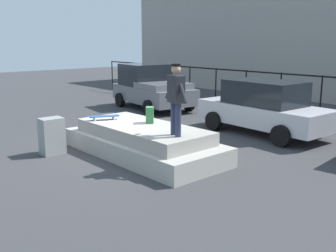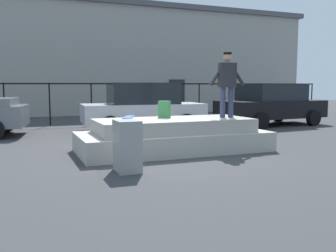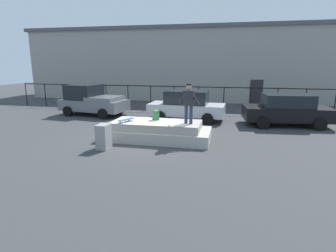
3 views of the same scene
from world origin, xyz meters
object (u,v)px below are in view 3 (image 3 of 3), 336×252
at_px(backpack, 156,115).
at_px(car_silver_sedan_mid, 187,105).
at_px(skateboard, 126,120).
at_px(utility_box, 104,137).
at_px(skateboarder, 189,101).
at_px(car_grey_pickup_near, 92,100).
at_px(car_black_sedan_far, 287,110).

bearing_deg(backpack, car_silver_sedan_mid, 121.34).
relative_size(skateboard, utility_box, 0.86).
height_order(skateboarder, backpack, skateboarder).
xyz_separation_m(skateboarder, skateboard, (-2.71, -0.24, -0.87)).
bearing_deg(car_grey_pickup_near, skateboard, -50.41).
height_order(skateboard, utility_box, utility_box).
bearing_deg(utility_box, car_silver_sedan_mid, 70.45).
relative_size(car_grey_pickup_near, car_silver_sedan_mid, 0.99).
bearing_deg(backpack, car_black_sedan_far, 73.78).
bearing_deg(backpack, skateboarder, 24.87).
relative_size(skateboarder, utility_box, 1.69).
xyz_separation_m(skateboard, car_silver_sedan_mid, (1.93, 4.87, -0.04)).
bearing_deg(skateboard, backpack, 31.84).
relative_size(backpack, utility_box, 0.44).
distance_m(backpack, car_grey_pickup_near, 7.18).
relative_size(backpack, car_silver_sedan_mid, 0.10).
bearing_deg(car_silver_sedan_mid, skateboarder, -80.39).
xyz_separation_m(backpack, car_grey_pickup_near, (-5.53, 4.58, -0.08)).
distance_m(skateboard, utility_box, 1.51).
distance_m(skateboarder, backpack, 1.79).
relative_size(skateboard, car_black_sedan_far, 0.18).
relative_size(car_silver_sedan_mid, car_black_sedan_far, 0.97).
bearing_deg(backpack, utility_box, -85.04).
bearing_deg(car_grey_pickup_near, skateboarder, -35.49).
relative_size(skateboarder, car_black_sedan_far, 0.36).
bearing_deg(car_black_sedan_far, skateboard, -148.13).
bearing_deg(skateboarder, car_silver_sedan_mid, 99.61).
height_order(skateboarder, utility_box, skateboarder).
bearing_deg(skateboard, skateboarder, 5.05).
bearing_deg(utility_box, skateboarder, 28.51).
bearing_deg(car_black_sedan_far, car_grey_pickup_near, 176.71).
distance_m(skateboard, car_black_sedan_far, 8.74).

